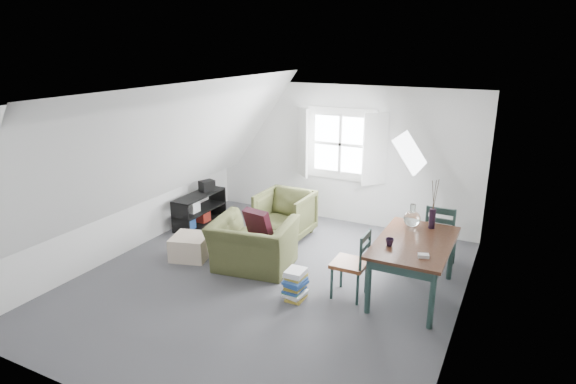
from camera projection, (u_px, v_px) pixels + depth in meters
The scene contains 24 objects.
floor at pixel (268, 281), 6.72m from camera, with size 5.50×5.50×0.00m, color #45454A.
ceiling at pixel (265, 101), 5.97m from camera, with size 5.50×5.50×0.00m, color white.
wall_back at pixel (341, 155), 8.69m from camera, with size 5.00×5.00×0.00m, color silver.
wall_front at pixel (106, 287), 4.00m from camera, with size 5.00×5.00×0.00m, color silver.
wall_left at pixel (125, 174), 7.42m from camera, with size 5.50×5.50×0.00m, color silver.
wall_right at pixel (466, 228), 5.27m from camera, with size 5.50×5.50×0.00m, color silver.
slope_left at pixel (171, 146), 6.85m from camera, with size 5.50×5.50×0.00m, color white.
slope_right at pixel (384, 172), 5.52m from camera, with size 5.50×5.50×0.00m, color white.
dormer_window at pixel (340, 145), 8.57m from camera, with size 1.71×0.35×1.30m.
skylight at pixel (410, 152), 6.64m from camera, with size 0.55×0.75×0.04m, color white.
armchair_near at pixel (254, 268), 7.13m from camera, with size 1.14×0.99×0.74m, color #424524.
armchair_far at pixel (285, 236), 8.30m from camera, with size 0.84×0.87×0.79m, color #424524.
throw_pillow at pixel (258, 223), 7.06m from camera, with size 0.41×0.12×0.41m, color #350E19.
ottoman at pixel (191, 247), 7.42m from camera, with size 0.54×0.54×0.36m, color #C7B29A.
dining_table at pixel (414, 248), 6.18m from camera, with size 0.92×1.54×0.77m.
demijohn at pixel (412, 218), 6.56m from camera, with size 0.23×0.23×0.33m.
vase_twigs at pixel (432, 217), 6.53m from camera, with size 0.09×0.10×0.69m.
cup at pixel (389, 246), 6.00m from camera, with size 0.11×0.11×0.10m, color black.
paper_box at pixel (423, 256), 5.67m from camera, with size 0.12×0.08×0.04m, color white.
dining_chair_far at pixel (440, 235), 7.00m from camera, with size 0.46×0.46×0.99m.
dining_chair_near at pixel (353, 263), 6.19m from camera, with size 0.43×0.43×0.92m.
media_shelf at pixel (199, 211), 8.71m from camera, with size 0.38×1.14×0.58m.
electronics_box at pixel (207, 186), 8.84m from camera, with size 0.19×0.26×0.21m, color black.
magazine_stack at pixel (296, 285), 6.21m from camera, with size 0.30×0.36×0.40m.
Camera 1 is at (2.97, -5.27, 3.20)m, focal length 30.00 mm.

